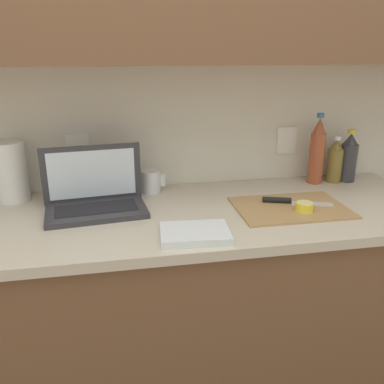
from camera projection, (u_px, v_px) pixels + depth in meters
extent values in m
cube|color=silver|center=(130.00, 93.00, 1.68)|extent=(5.20, 0.06, 2.60)
cube|color=white|center=(78.00, 149.00, 1.68)|extent=(0.09, 0.01, 0.12)
cube|color=white|center=(286.00, 140.00, 1.84)|extent=(0.09, 0.01, 0.12)
cube|color=brown|center=(144.00, 323.00, 1.63)|extent=(2.24, 0.62, 0.87)
cube|color=beige|center=(140.00, 219.00, 1.48)|extent=(2.31, 0.66, 0.03)
cube|color=#333338|center=(96.00, 211.00, 1.48)|extent=(0.38, 0.25, 0.02)
cube|color=black|center=(96.00, 208.00, 1.48)|extent=(0.30, 0.16, 0.00)
cube|color=#333338|center=(92.00, 174.00, 1.54)|extent=(0.37, 0.05, 0.22)
cube|color=silver|center=(92.00, 174.00, 1.53)|extent=(0.32, 0.04, 0.18)
cube|color=tan|center=(291.00, 208.00, 1.53)|extent=(0.41, 0.29, 0.01)
cube|color=silver|center=(312.00, 204.00, 1.55)|extent=(0.16, 0.08, 0.00)
cylinder|color=black|center=(277.00, 200.00, 1.56)|extent=(0.11, 0.05, 0.02)
cylinder|color=yellow|center=(305.00, 207.00, 1.48)|extent=(0.06, 0.06, 0.03)
cylinder|color=#F4EAA3|center=(305.00, 202.00, 1.48)|extent=(0.06, 0.06, 0.00)
cylinder|color=#A34C2D|center=(316.00, 159.00, 1.79)|extent=(0.07, 0.07, 0.22)
cone|color=#A34C2D|center=(320.00, 126.00, 1.75)|extent=(0.06, 0.06, 0.07)
cylinder|color=#3366B2|center=(321.00, 115.00, 1.73)|extent=(0.03, 0.03, 0.02)
cylinder|color=olive|center=(334.00, 165.00, 1.82)|extent=(0.07, 0.07, 0.15)
cone|color=olive|center=(337.00, 145.00, 1.79)|extent=(0.06, 0.06, 0.04)
cylinder|color=white|center=(338.00, 138.00, 1.78)|extent=(0.03, 0.03, 0.02)
cylinder|color=#333338|center=(348.00, 163.00, 1.83)|extent=(0.07, 0.07, 0.17)
cone|color=#333338|center=(351.00, 139.00, 1.79)|extent=(0.07, 0.07, 0.05)
cylinder|color=gold|center=(352.00, 132.00, 1.78)|extent=(0.03, 0.03, 0.02)
cylinder|color=silver|center=(151.00, 182.00, 1.69)|extent=(0.08, 0.08, 0.09)
cube|color=silver|center=(163.00, 180.00, 1.70)|extent=(0.02, 0.01, 0.05)
cylinder|color=white|center=(11.00, 172.00, 1.58)|extent=(0.12, 0.12, 0.24)
cube|color=white|center=(195.00, 233.00, 1.30)|extent=(0.23, 0.18, 0.02)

